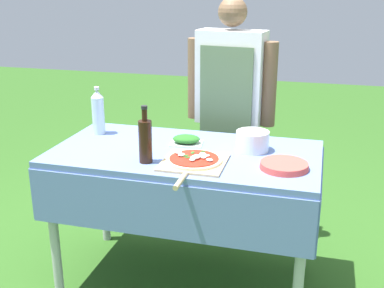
{
  "coord_description": "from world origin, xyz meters",
  "views": [
    {
      "loc": [
        0.66,
        -2.27,
        1.62
      ],
      "look_at": [
        0.04,
        0.0,
        0.83
      ],
      "focal_mm": 45.0,
      "sensor_mm": 36.0,
      "label": 1
    }
  ],
  "objects_px": {
    "water_bottle": "(98,112)",
    "person_cook": "(230,101)",
    "prep_table": "(185,169)",
    "mixing_tub": "(252,141)",
    "plate_stack": "(284,166)",
    "pizza_on_peel": "(194,161)",
    "herb_container": "(186,140)",
    "oil_bottle": "(145,140)"
  },
  "relations": [
    {
      "from": "oil_bottle",
      "to": "herb_container",
      "type": "relative_size",
      "value": 1.5
    },
    {
      "from": "person_cook",
      "to": "plate_stack",
      "type": "bearing_deg",
      "value": 125.87
    },
    {
      "from": "prep_table",
      "to": "oil_bottle",
      "type": "height_order",
      "value": "oil_bottle"
    },
    {
      "from": "oil_bottle",
      "to": "person_cook",
      "type": "bearing_deg",
      "value": 73.75
    },
    {
      "from": "water_bottle",
      "to": "person_cook",
      "type": "bearing_deg",
      "value": 35.64
    },
    {
      "from": "person_cook",
      "to": "water_bottle",
      "type": "xyz_separation_m",
      "value": [
        -0.68,
        -0.49,
        0.01
      ]
    },
    {
      "from": "person_cook",
      "to": "prep_table",
      "type": "bearing_deg",
      "value": 87.82
    },
    {
      "from": "person_cook",
      "to": "oil_bottle",
      "type": "xyz_separation_m",
      "value": [
        -0.25,
        -0.85,
        -0.01
      ]
    },
    {
      "from": "person_cook",
      "to": "mixing_tub",
      "type": "xyz_separation_m",
      "value": [
        0.23,
        -0.54,
        -0.07
      ]
    },
    {
      "from": "pizza_on_peel",
      "to": "water_bottle",
      "type": "xyz_separation_m",
      "value": [
        -0.66,
        0.33,
        0.12
      ]
    },
    {
      "from": "water_bottle",
      "to": "herb_container",
      "type": "height_order",
      "value": "water_bottle"
    },
    {
      "from": "prep_table",
      "to": "water_bottle",
      "type": "distance_m",
      "value": 0.63
    },
    {
      "from": "prep_table",
      "to": "person_cook",
      "type": "distance_m",
      "value": 0.69
    },
    {
      "from": "plate_stack",
      "to": "water_bottle",
      "type": "bearing_deg",
      "value": 165.69
    },
    {
      "from": "pizza_on_peel",
      "to": "oil_bottle",
      "type": "height_order",
      "value": "oil_bottle"
    },
    {
      "from": "person_cook",
      "to": "water_bottle",
      "type": "height_order",
      "value": "person_cook"
    },
    {
      "from": "person_cook",
      "to": "pizza_on_peel",
      "type": "distance_m",
      "value": 0.83
    },
    {
      "from": "mixing_tub",
      "to": "plate_stack",
      "type": "height_order",
      "value": "mixing_tub"
    },
    {
      "from": "pizza_on_peel",
      "to": "plate_stack",
      "type": "height_order",
      "value": "pizza_on_peel"
    },
    {
      "from": "prep_table",
      "to": "oil_bottle",
      "type": "xyz_separation_m",
      "value": [
        -0.14,
        -0.21,
        0.21
      ]
    },
    {
      "from": "plate_stack",
      "to": "prep_table",
      "type": "bearing_deg",
      "value": 167.1
    },
    {
      "from": "prep_table",
      "to": "mixing_tub",
      "type": "relative_size",
      "value": 8.1
    },
    {
      "from": "prep_table",
      "to": "plate_stack",
      "type": "distance_m",
      "value": 0.55
    },
    {
      "from": "prep_table",
      "to": "mixing_tub",
      "type": "xyz_separation_m",
      "value": [
        0.34,
        0.1,
        0.15
      ]
    },
    {
      "from": "prep_table",
      "to": "plate_stack",
      "type": "bearing_deg",
      "value": -12.9
    },
    {
      "from": "pizza_on_peel",
      "to": "herb_container",
      "type": "height_order",
      "value": "herb_container"
    },
    {
      "from": "water_bottle",
      "to": "prep_table",
      "type": "bearing_deg",
      "value": -15.6
    },
    {
      "from": "oil_bottle",
      "to": "mixing_tub",
      "type": "bearing_deg",
      "value": 33.28
    },
    {
      "from": "herb_container",
      "to": "prep_table",
      "type": "bearing_deg",
      "value": -77.42
    },
    {
      "from": "person_cook",
      "to": "mixing_tub",
      "type": "bearing_deg",
      "value": 120.17
    },
    {
      "from": "herb_container",
      "to": "mixing_tub",
      "type": "height_order",
      "value": "mixing_tub"
    },
    {
      "from": "person_cook",
      "to": "water_bottle",
      "type": "bearing_deg",
      "value": 43.22
    },
    {
      "from": "pizza_on_peel",
      "to": "water_bottle",
      "type": "distance_m",
      "value": 0.75
    },
    {
      "from": "mixing_tub",
      "to": "plate_stack",
      "type": "relative_size",
      "value": 0.75
    },
    {
      "from": "water_bottle",
      "to": "mixing_tub",
      "type": "height_order",
      "value": "water_bottle"
    },
    {
      "from": "oil_bottle",
      "to": "pizza_on_peel",
      "type": "bearing_deg",
      "value": 8.89
    },
    {
      "from": "prep_table",
      "to": "pizza_on_peel",
      "type": "relative_size",
      "value": 2.94
    },
    {
      "from": "prep_table",
      "to": "person_cook",
      "type": "bearing_deg",
      "value": 80.24
    },
    {
      "from": "water_bottle",
      "to": "mixing_tub",
      "type": "bearing_deg",
      "value": -3.65
    },
    {
      "from": "prep_table",
      "to": "mixing_tub",
      "type": "distance_m",
      "value": 0.38
    },
    {
      "from": "oil_bottle",
      "to": "plate_stack",
      "type": "relative_size",
      "value": 1.23
    },
    {
      "from": "mixing_tub",
      "to": "plate_stack",
      "type": "bearing_deg",
      "value": -49.97
    }
  ]
}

